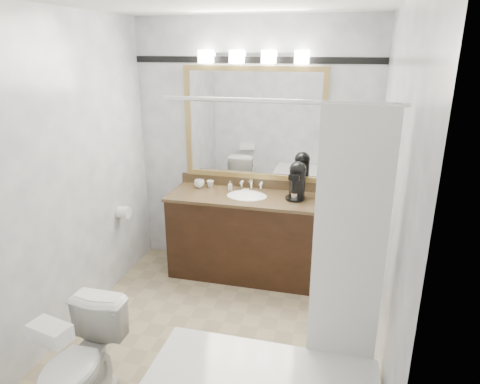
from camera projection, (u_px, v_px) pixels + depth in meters
The scene contains 13 objects.
room at pixel (215, 189), 3.08m from camera, with size 2.42×2.62×2.52m.
vanity at pixel (247, 234), 4.27m from camera, with size 1.53×0.58×0.97m.
mirror at pixel (253, 124), 4.17m from camera, with size 1.40×0.04×1.10m.
vanity_light_bar at pixel (253, 56), 3.92m from camera, with size 1.02×0.14×0.12m.
accent_stripe at pixel (254, 60), 3.99m from camera, with size 2.40×0.01×0.06m, color black.
tp_roll at pixel (124, 212), 4.13m from camera, with size 0.12×0.12×0.11m, color white.
toilet at pixel (80, 364), 2.67m from camera, with size 0.38×0.66×0.68m, color white.
tissue_box at pixel (50, 332), 2.36m from camera, with size 0.24×0.13×0.10m, color white.
coffee_maker at pixel (297, 179), 4.02m from camera, with size 0.18×0.23×0.35m.
cup_left at pixel (199, 184), 4.36m from camera, with size 0.10×0.10×0.08m, color white.
cup_right at pixel (210, 184), 4.38m from camera, with size 0.07×0.07×0.07m, color white.
soap_bottle_a at pixel (230, 186), 4.29m from camera, with size 0.04×0.04×0.09m, color white.
soap_bar at pixel (246, 190), 4.25m from camera, with size 0.07×0.04×0.02m, color beige.
Camera 1 is at (0.88, -2.79, 2.22)m, focal length 32.00 mm.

